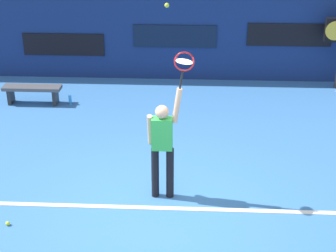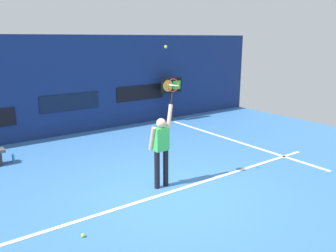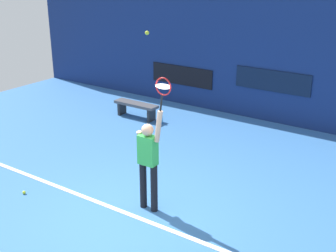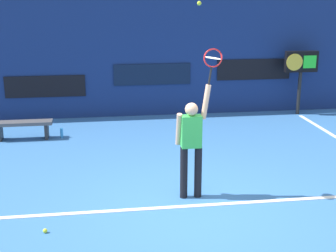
# 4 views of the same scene
# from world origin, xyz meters

# --- Properties ---
(ground_plane) EXTENTS (18.00, 18.00, 0.00)m
(ground_plane) POSITION_xyz_m (0.00, 0.00, 0.00)
(ground_plane) COLOR #3870B2
(back_wall) EXTENTS (18.00, 0.20, 3.60)m
(back_wall) POSITION_xyz_m (0.00, 6.28, 1.80)
(back_wall) COLOR navy
(back_wall) RESTS_ON ground_plane
(sponsor_banner_center) EXTENTS (2.20, 0.03, 0.60)m
(sponsor_banner_center) POSITION_xyz_m (0.00, 6.16, 1.21)
(sponsor_banner_center) COLOR #0C1933
(sponsor_banner_starboard) EXTENTS (2.20, 0.03, 0.60)m
(sponsor_banner_starboard) POSITION_xyz_m (3.00, 6.16, 1.28)
(sponsor_banner_starboard) COLOR black
(court_baseline) EXTENTS (10.00, 0.10, 0.01)m
(court_baseline) POSITION_xyz_m (0.00, -0.02, 0.01)
(court_baseline) COLOR white
(court_baseline) RESTS_ON ground_plane
(court_sideline) EXTENTS (0.10, 7.00, 0.01)m
(court_sideline) POSITION_xyz_m (4.25, 2.00, 0.01)
(court_sideline) COLOR white
(court_sideline) RESTS_ON ground_plane
(tennis_player) EXTENTS (0.57, 0.31, 1.99)m
(tennis_player) POSITION_xyz_m (0.02, 0.36, 1.01)
(tennis_player) COLOR black
(tennis_player) RESTS_ON ground_plane
(tennis_racket) EXTENTS (0.35, 0.27, 0.62)m
(tennis_racket) POSITION_xyz_m (0.35, 0.36, 2.39)
(tennis_racket) COLOR black
(tennis_ball) EXTENTS (0.07, 0.07, 0.07)m
(tennis_ball) POSITION_xyz_m (0.09, 0.28, 3.29)
(tennis_ball) COLOR #CCE033
(scoreboard_clock) EXTENTS (0.96, 0.20, 1.85)m
(scoreboard_clock) POSITION_xyz_m (4.25, 5.71, 1.46)
(scoreboard_clock) COLOR black
(scoreboard_clock) RESTS_ON ground_plane
(water_bottle) EXTENTS (0.07, 0.07, 0.24)m
(water_bottle) POSITION_xyz_m (-2.47, 4.29, 0.12)
(water_bottle) COLOR #338CD8
(water_bottle) RESTS_ON ground_plane
(spare_ball) EXTENTS (0.07, 0.07, 0.07)m
(spare_ball) POSITION_xyz_m (-2.37, -0.60, 0.03)
(spare_ball) COLOR #CCE033
(spare_ball) RESTS_ON ground_plane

